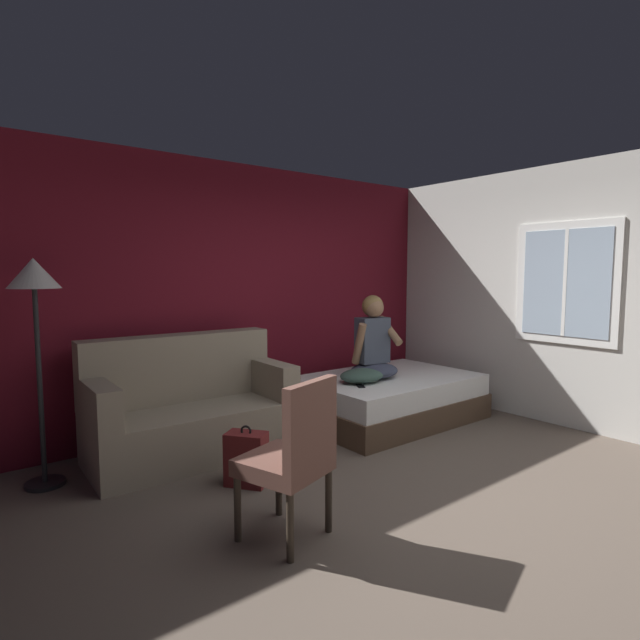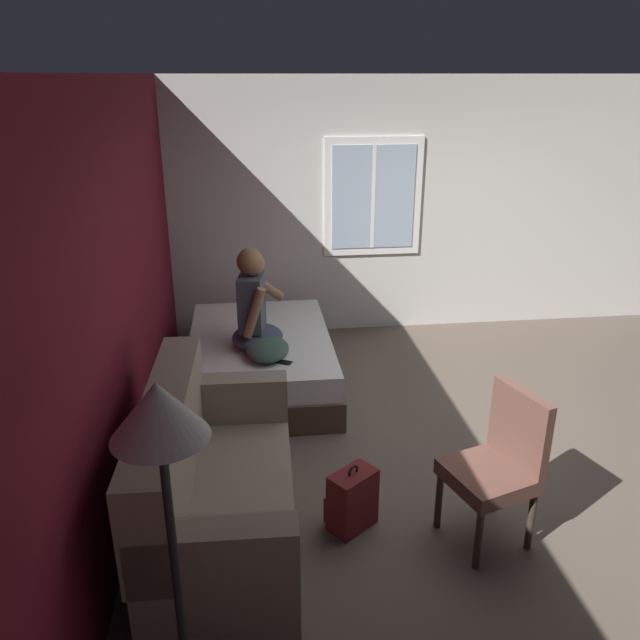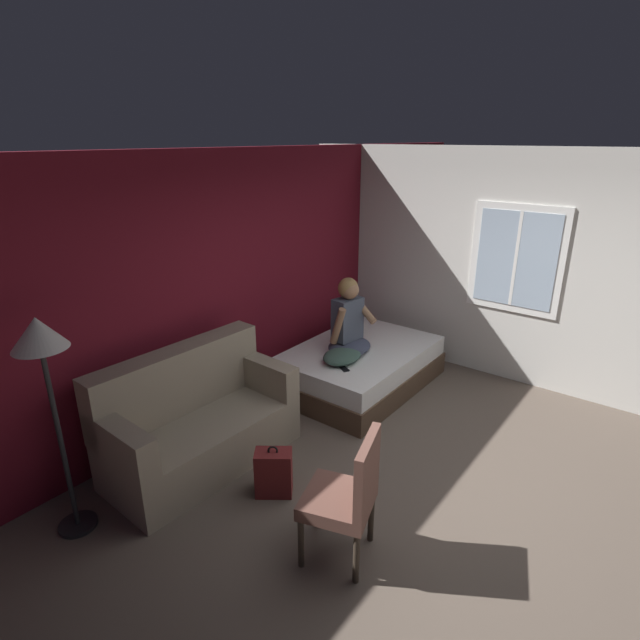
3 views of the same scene
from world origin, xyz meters
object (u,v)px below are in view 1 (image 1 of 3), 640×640
object	(u,v)px
couch	(189,410)
person_seated	(373,344)
bed	(388,398)
floor_lamp	(35,295)
throw_pillow	(362,376)
side_chair	(293,453)
cell_phone	(360,386)
backpack	(247,459)

from	to	relation	value
couch	person_seated	xyz separation A→B (m)	(1.93, -0.31, 0.44)
bed	floor_lamp	size ratio (longest dim) A/B	1.12
throw_pillow	side_chair	bearing A→B (deg)	-143.63
couch	cell_phone	bearing A→B (deg)	-18.80
person_seated	cell_phone	xyz separation A→B (m)	(-0.38, -0.22, -0.35)
backpack	throw_pillow	bearing A→B (deg)	15.73
bed	cell_phone	world-z (taller)	cell_phone
cell_phone	side_chair	bearing A→B (deg)	-114.86
bed	couch	world-z (taller)	couch
side_chair	floor_lamp	size ratio (longest dim) A/B	0.58
backpack	throw_pillow	size ratio (longest dim) A/B	0.95
bed	throw_pillow	xyz separation A→B (m)	(-0.45, -0.06, 0.31)
couch	backpack	bearing A→B (deg)	-84.73
side_chair	throw_pillow	size ratio (longest dim) A/B	2.04
side_chair	backpack	world-z (taller)	side_chair
couch	throw_pillow	bearing A→B (deg)	-13.58
throw_pillow	backpack	bearing A→B (deg)	-164.27
side_chair	floor_lamp	bearing A→B (deg)	120.01
backpack	floor_lamp	xyz separation A→B (m)	(-1.21, 0.92, 1.24)
cell_phone	bed	bearing A→B (deg)	46.19
person_seated	couch	bearing A→B (deg)	170.87
bed	person_seated	distance (m)	0.63
person_seated	backpack	world-z (taller)	person_seated
side_chair	backpack	xyz separation A→B (m)	(0.18, 0.86, -0.34)
side_chair	throw_pillow	world-z (taller)	side_chair
bed	side_chair	distance (m)	2.62
bed	floor_lamp	distance (m)	3.49
couch	side_chair	bearing A→B (deg)	-93.33
bed	throw_pillow	distance (m)	0.55
floor_lamp	side_chair	bearing A→B (deg)	-59.99
throw_pillow	couch	bearing A→B (deg)	166.42
side_chair	cell_phone	world-z (taller)	side_chair
couch	backpack	world-z (taller)	couch
bed	cell_phone	bearing A→B (deg)	-163.08
bed	person_seated	size ratio (longest dim) A/B	2.18
bed	side_chair	xyz separation A→B (m)	(-2.22, -1.36, 0.30)
throw_pillow	cell_phone	size ratio (longest dim) A/B	3.33
throw_pillow	floor_lamp	distance (m)	2.98
backpack	person_seated	bearing A→B (deg)	16.42
couch	throw_pillow	world-z (taller)	couch
throw_pillow	floor_lamp	world-z (taller)	floor_lamp
throw_pillow	cell_phone	xyz separation A→B (m)	(-0.13, -0.12, -0.07)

